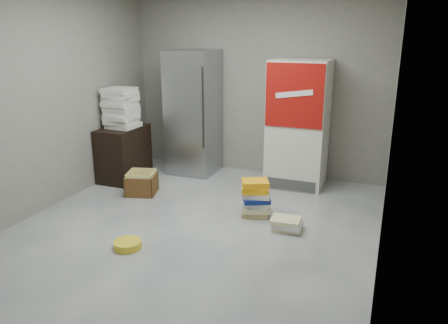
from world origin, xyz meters
TOP-DOWN VIEW (x-y plane):
  - ground at (0.00, 0.00)m, footprint 5.00×5.00m
  - room_shell at (0.00, 0.00)m, footprint 4.04×5.04m
  - steel_fridge at (-0.90, 2.13)m, footprint 0.70×0.72m
  - coke_cooler at (0.75, 2.12)m, footprint 0.80×0.73m
  - wood_shelf at (-1.73, 1.40)m, footprint 0.50×0.80m
  - supply_box_stack at (-1.72, 1.40)m, footprint 0.44×0.44m
  - phonebook_stack_main at (0.55, 0.79)m, footprint 0.41×0.38m
  - phonebook_stack_side at (1.00, 0.54)m, footprint 0.36×0.31m
  - cardboard_box at (-1.15, 0.95)m, footprint 0.48×0.48m
  - bucket_lid at (-0.45, -0.49)m, footprint 0.34×0.34m

SIDE VIEW (x-z plane):
  - ground at x=0.00m, z-range 0.00..0.00m
  - bucket_lid at x=-0.45m, z-range 0.00..0.08m
  - phonebook_stack_side at x=1.00m, z-range 0.00..0.15m
  - cardboard_box at x=-1.15m, z-range -0.03..0.29m
  - phonebook_stack_main at x=0.55m, z-range 0.00..0.46m
  - wood_shelf at x=-1.73m, z-range 0.00..0.80m
  - coke_cooler at x=0.75m, z-range 0.00..1.80m
  - steel_fridge at x=-0.90m, z-range 0.00..1.90m
  - supply_box_stack at x=-1.72m, z-range 0.80..1.38m
  - room_shell at x=0.00m, z-range 0.39..3.21m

